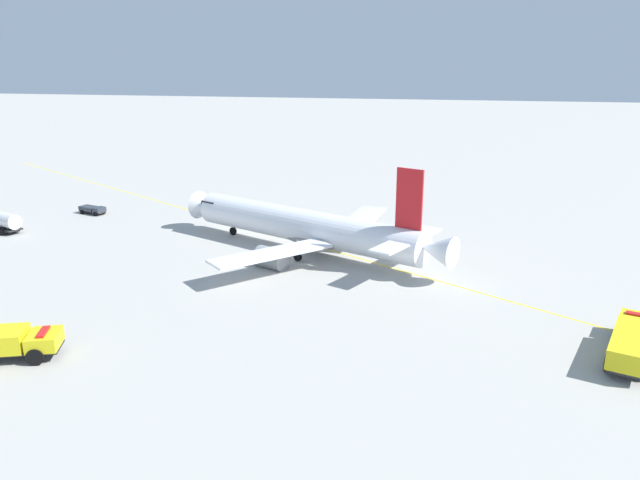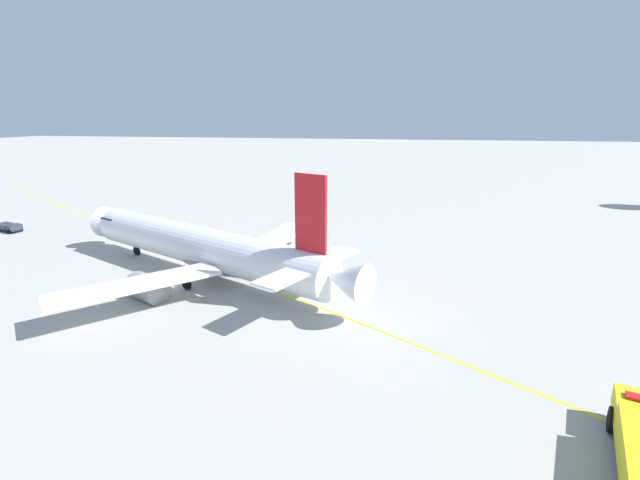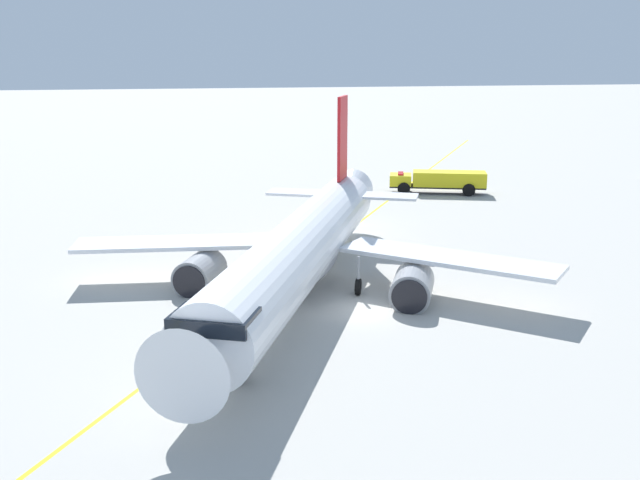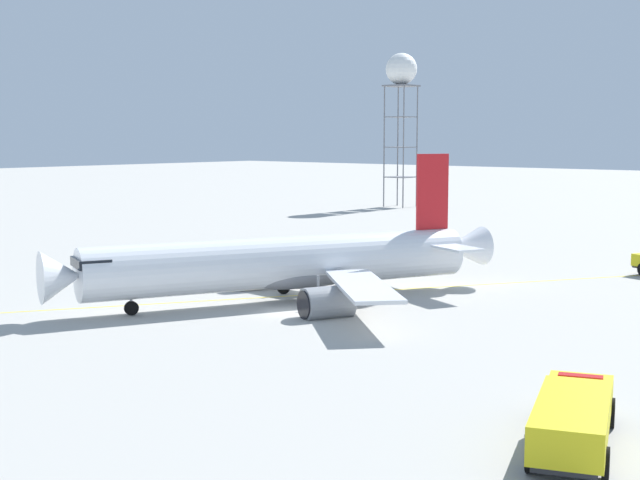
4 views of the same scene
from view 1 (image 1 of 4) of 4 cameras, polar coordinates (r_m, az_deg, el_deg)
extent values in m
plane|color=#ADAAA3|center=(75.24, -4.27, -1.68)|extent=(600.00, 600.00, 0.00)
cylinder|color=white|center=(76.63, -1.44, 1.31)|extent=(31.86, 17.29, 4.17)
cone|color=white|center=(88.35, -10.54, 3.10)|extent=(4.35, 4.84, 3.96)
cone|color=white|center=(67.36, 10.71, -0.88)|extent=(5.10, 4.87, 3.54)
cube|color=black|center=(86.57, -9.57, 3.51)|extent=(3.64, 4.21, 0.70)
ellipsoid|color=gray|center=(75.97, -0.46, 0.28)|extent=(12.39, 8.28, 2.29)
cube|color=red|center=(67.57, 8.29, 3.79)|extent=(3.02, 1.53, 6.67)
cube|color=white|center=(65.79, 6.67, -0.64)|extent=(4.54, 5.92, 0.20)
cube|color=white|center=(71.69, 9.48, 0.69)|extent=(4.54, 5.92, 0.20)
cube|color=white|center=(68.48, -4.54, -1.25)|extent=(12.27, 13.01, 0.28)
cube|color=white|center=(82.68, 3.89, 1.90)|extent=(5.08, 14.59, 0.28)
cylinder|color=gray|center=(71.66, -4.51, -1.72)|extent=(4.52, 3.89, 2.56)
cylinder|color=black|center=(72.91, -5.67, -1.43)|extent=(1.03, 2.05, 2.18)
cylinder|color=gray|center=(82.35, 1.97, 0.76)|extent=(4.52, 3.89, 2.56)
cylinder|color=black|center=(83.44, 0.87, 0.98)|extent=(1.03, 2.05, 2.18)
cylinder|color=#9EA0A5|center=(85.15, -8.10, 1.49)|extent=(0.20, 0.20, 2.05)
cylinder|color=black|center=(85.42, -8.07, 0.82)|extent=(1.13, 0.72, 1.10)
cylinder|color=#9EA0A5|center=(73.52, -2.10, -0.79)|extent=(0.20, 0.20, 2.05)
cylinder|color=black|center=(73.84, -2.09, -1.55)|extent=(1.13, 0.72, 1.10)
cylinder|color=#9EA0A5|center=(78.83, 1.07, 0.42)|extent=(0.20, 0.20, 2.05)
cylinder|color=black|center=(79.13, 1.07, -0.29)|extent=(1.13, 0.72, 1.10)
cylinder|color=silver|center=(96.80, -27.48, 1.73)|extent=(6.83, 4.14, 2.12)
cylinder|color=black|center=(95.14, -27.50, 0.71)|extent=(1.13, 0.63, 1.10)
cylinder|color=black|center=(96.35, -26.27, 1.05)|extent=(1.13, 0.63, 1.10)
cube|color=#232326|center=(56.84, 26.91, -8.91)|extent=(5.67, 10.89, 0.20)
cube|color=yellow|center=(60.39, 27.36, -6.77)|extent=(3.42, 3.17, 1.20)
cube|color=black|center=(61.36, 27.47, -6.25)|extent=(2.26, 0.83, 0.67)
cube|color=yellow|center=(55.29, 26.91, -8.59)|extent=(5.24, 8.56, 1.60)
cube|color=red|center=(60.14, 27.45, -6.15)|extent=(2.05, 1.20, 0.16)
cylinder|color=black|center=(60.38, 25.90, -7.40)|extent=(0.71, 1.42, 1.40)
cylinder|color=black|center=(53.83, 25.06, -10.19)|extent=(0.71, 1.42, 1.40)
cube|color=#232326|center=(102.54, -20.36, 2.52)|extent=(4.64, 2.68, 0.20)
cube|color=#2D333D|center=(101.29, -19.82, 2.68)|extent=(1.76, 2.03, 0.70)
cube|color=black|center=(100.85, -19.61, 2.70)|extent=(0.50, 1.40, 0.39)
cube|color=#2D333D|center=(103.02, -20.66, 2.78)|extent=(3.26, 2.48, 0.60)
cylinder|color=black|center=(101.95, -19.43, 2.48)|extent=(0.69, 0.45, 0.64)
cylinder|color=black|center=(100.88, -20.15, 2.27)|extent=(0.69, 0.45, 0.64)
cylinder|color=black|center=(104.15, -20.51, 2.66)|extent=(0.69, 0.45, 0.64)
cylinder|color=black|center=(103.10, -21.22, 2.45)|extent=(0.69, 0.45, 0.64)
cube|color=yellow|center=(55.33, -24.22, -8.43)|extent=(3.29, 3.63, 1.20)
cube|color=black|center=(54.96, -23.13, -8.26)|extent=(0.96, 2.37, 0.67)
cube|color=red|center=(55.06, -24.31, -7.77)|extent=(1.30, 2.16, 0.16)
cylinder|color=black|center=(57.06, -24.12, -8.54)|extent=(1.41, 0.76, 1.40)
cylinder|color=black|center=(54.49, -24.95, -9.85)|extent=(1.41, 0.76, 1.40)
cube|color=yellow|center=(79.88, -0.51, -0.53)|extent=(161.42, 97.83, 0.01)
camera|label=2|loc=(31.99, 18.08, 3.28)|focal=24.36mm
camera|label=3|loc=(101.16, -25.57, 10.38)|focal=40.91mm
camera|label=4|loc=(76.13, -59.83, 0.86)|focal=50.88mm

